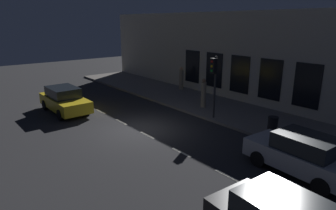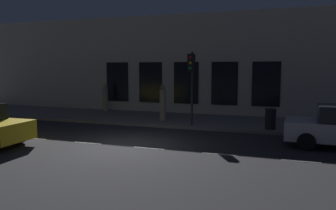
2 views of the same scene
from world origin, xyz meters
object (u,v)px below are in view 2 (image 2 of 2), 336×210
Objects in this scene: pedestrian_1 at (163,104)px; pedestrian_0 at (105,98)px; traffic_light at (191,72)px; trash_bin at (270,119)px.

pedestrian_0 is at bearing 99.86° from pedestrian_1.
traffic_light is 3.80× the size of trash_bin.
pedestrian_0 is at bearing 62.31° from traffic_light.
traffic_light is at bearing 95.47° from trash_bin.
traffic_light is 7.76m from pedestrian_0.
traffic_light is at bearing -86.69° from pedestrian_1.
pedestrian_1 reaches higher than pedestrian_0.
pedestrian_0 is at bearing 73.01° from trash_bin.
pedestrian_1 is at bearing 57.69° from traffic_light.
pedestrian_1 is at bearing -154.35° from pedestrian_0.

